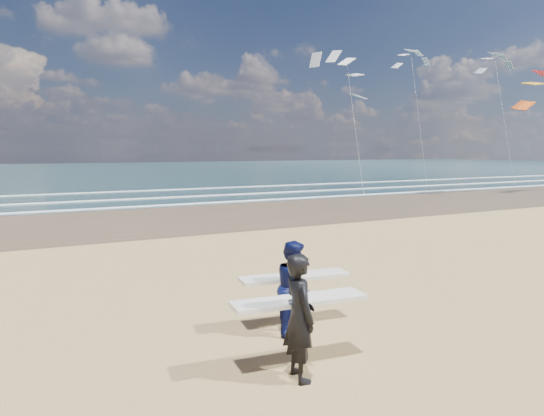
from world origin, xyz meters
TOP-DOWN VIEW (x-y plane):
  - wet_sand_strip at (20.00, 18.00)m, footprint 220.00×12.00m
  - ocean at (20.00, 72.00)m, footprint 220.00×100.00m
  - foam_breakers at (20.00, 28.10)m, footprint 220.00×11.70m
  - surfer_near at (-1.06, -0.50)m, footprint 2.24×1.10m
  - surfer_far at (-0.21, 1.14)m, footprint 2.25×1.29m
  - kite_1 at (19.28, 25.97)m, footprint 6.03×4.76m
  - kite_2 at (39.29, 27.67)m, footprint 5.28×4.68m
  - kite_5 at (30.56, 30.55)m, footprint 4.64×4.61m

SIDE VIEW (x-z plane):
  - wet_sand_strip at x=20.00m, z-range 0.00..0.01m
  - ocean at x=20.00m, z-range 0.00..0.02m
  - foam_breakers at x=20.00m, z-range 0.02..0.08m
  - surfer_far at x=-0.21m, z-range 0.01..1.79m
  - surfer_near at x=-1.06m, z-range 0.01..1.97m
  - kite_1 at x=19.28m, z-range 0.69..12.60m
  - kite_5 at x=30.56m, z-range 0.23..14.62m
  - kite_2 at x=39.29m, z-range 0.45..14.89m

